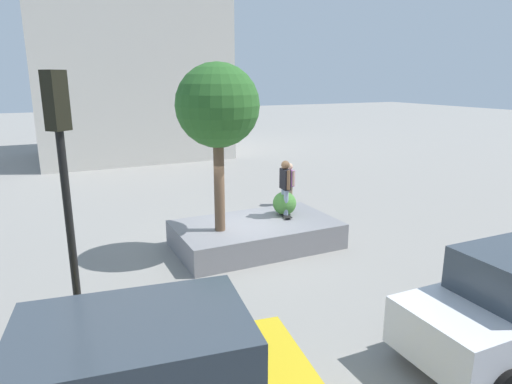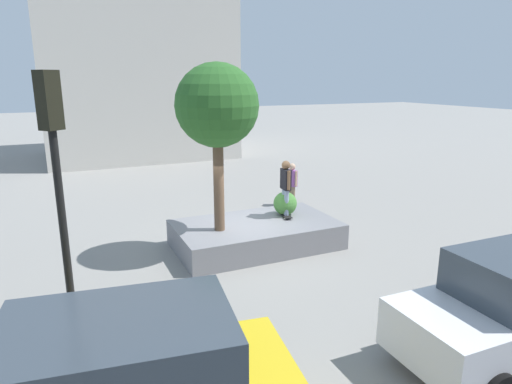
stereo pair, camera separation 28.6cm
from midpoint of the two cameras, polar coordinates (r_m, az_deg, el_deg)
The scene contains 9 objects.
ground_plane at distance 12.83m, azimuth -1.94°, elevation -7.19°, with size 120.00×120.00×0.00m, color gray.
planter_ledge at distance 12.84m, azimuth -0.64°, elevation -5.46°, with size 4.56×2.61×0.72m, color gray.
plaza_tree at distance 11.50m, azimuth -5.67°, elevation 10.79°, with size 2.15×2.15×4.40m.
boxwood_shrub at distance 13.37m, azimuth 3.06°, elevation -1.45°, with size 0.71×0.71×0.71m, color #4C8C3D.
skateboard at distance 13.28m, azimuth 3.07°, elevation -2.89°, with size 0.35×0.82×0.07m.
skateboarder at distance 13.03m, azimuth 3.12°, elevation 1.08°, with size 0.25×0.54×1.61m.
traffic_light_corner at distance 7.26m, azimuth -24.43°, elevation 1.61°, with size 0.37×0.37×4.83m.
bystander_watching at distance 16.78m, azimuth 3.78°, elevation 1.38°, with size 0.27×0.55×1.64m.
plaza_lowrise_south at distance 29.04m, azimuth -16.78°, elevation 19.84°, with size 10.68×7.90×15.52m, color beige.
Camera 1 is at (4.92, 10.87, 4.72)m, focal length 31.23 mm.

